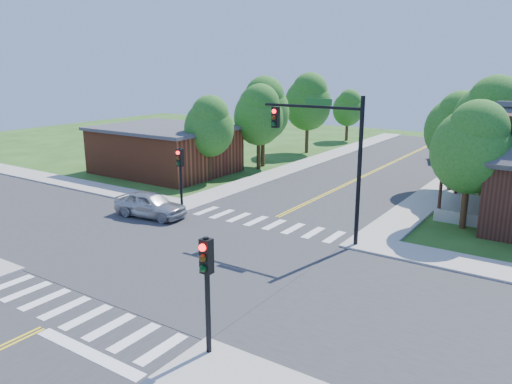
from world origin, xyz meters
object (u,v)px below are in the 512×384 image
Objects in this scene: car_silver at (150,205)px; signal_mast_ne at (327,144)px; signal_pole_se at (206,274)px; car_dgrey at (441,156)px; signal_pole_nw at (180,167)px.

signal_mast_ne is at bearing -84.49° from car_silver.
car_silver is at bearing 142.05° from signal_pole_se.
car_dgrey is at bearing 93.39° from signal_pole_se.
signal_mast_ne reaches higher than signal_pole_se.
signal_pole_nw is at bearing -19.76° from car_silver.
signal_pole_nw reaches higher than car_dgrey.
signal_mast_ne is 1.89× the size of signal_pole_se.
signal_pole_se is 35.53m from car_dgrey.
signal_pole_se is at bearing -103.91° from car_dgrey.
signal_pole_se is 0.84× the size of car_silver.
signal_pole_se is at bearing -45.00° from signal_pole_nw.
car_dgrey is (9.60, 26.29, -0.10)m from car_silver.
signal_pole_nw is 0.80× the size of car_dgrey.
signal_mast_ne is 9.76m from signal_pole_nw.
signal_mast_ne is at bearing 0.07° from signal_pole_nw.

